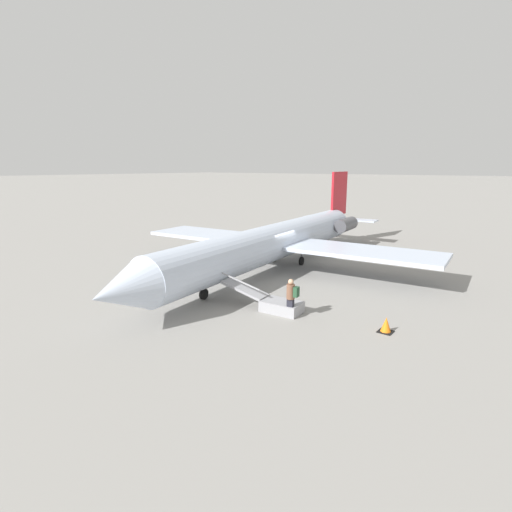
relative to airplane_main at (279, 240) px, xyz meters
The scene contains 5 objects.
ground_plane 1.98m from the airplane_main, ahead, with size 600.00×600.00×0.00m, color gray.
airplane_main is the anchor object (origin of this frame).
boarding_stairs 8.17m from the airplane_main, 32.92° to the left, with size 1.42×4.09×1.56m.
passenger 8.95m from the airplane_main, 37.98° to the left, with size 0.36×0.55×1.74m.
traffic_cone_near_stairs 11.22m from the airplane_main, 57.05° to the left, with size 0.56×0.56×0.62m.
Camera 1 is at (20.14, 14.24, 6.45)m, focal length 28.00 mm.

